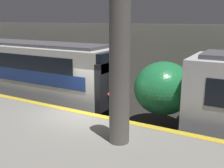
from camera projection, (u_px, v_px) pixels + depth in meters
ground_plane at (88, 135)px, 10.53m from camera, size 120.00×120.00×0.00m
platform at (48, 147)px, 8.52m from camera, size 40.00×4.48×1.01m
station_rear_barrier at (149, 61)px, 15.57m from camera, size 50.00×0.15×4.28m
support_pillar_near at (120, 74)px, 7.33m from camera, size 0.59×0.59×4.10m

